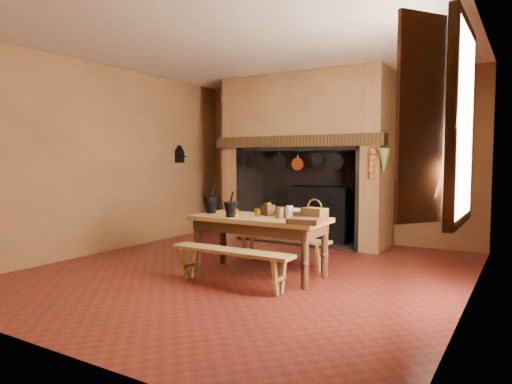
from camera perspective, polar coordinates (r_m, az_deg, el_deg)
floor at (r=5.78m, az=-1.03°, el=-9.87°), size 5.50×5.50×0.00m
ceiling at (r=5.79m, az=-1.07°, el=18.14°), size 5.50×5.50×0.00m
back_wall at (r=8.07m, az=9.45°, el=4.05°), size 5.00×0.02×2.80m
wall_left at (r=7.26m, az=-18.02°, el=3.92°), size 0.02×5.50×2.80m
wall_right at (r=4.77m, az=25.31°, el=3.79°), size 0.02×5.50×2.80m
wall_front at (r=3.60m, az=-25.17°, el=3.85°), size 5.00×0.02×2.80m
chimney_breast at (r=7.80m, az=6.21°, el=7.11°), size 2.95×0.96×2.80m
iron_range at (r=7.86m, az=8.27°, el=-2.63°), size 1.12×0.55×1.60m
hearth_pans at (r=8.16m, az=1.05°, el=-5.11°), size 0.51×0.62×0.20m
hanging_pans at (r=7.36m, az=4.25°, el=3.79°), size 1.92×0.29×0.27m
onion_string at (r=6.83m, az=14.25°, el=3.41°), size 0.12×0.10×0.46m
herb_bunch at (r=6.78m, az=15.72°, el=3.80°), size 0.20×0.20×0.35m
window at (r=4.41m, az=22.91°, el=7.78°), size 0.39×1.75×1.76m
wall_coffee_mill at (r=8.30m, az=-9.53°, el=4.85°), size 0.23×0.16×0.31m
work_table at (r=5.49m, az=0.43°, el=-4.25°), size 1.64×0.73×0.71m
bench_front at (r=5.03m, az=-3.16°, el=-8.34°), size 1.47×0.26×0.41m
bench_back at (r=6.05m, az=3.31°, el=-6.55°), size 1.32×0.23×0.37m
mortar_large at (r=5.85m, az=-5.67°, el=-1.47°), size 0.21×0.21×0.36m
mortar_small at (r=5.43m, az=-3.23°, el=-2.07°), size 0.18×0.18×0.31m
coffee_grinder at (r=5.59m, az=1.52°, el=-2.17°), size 0.19×0.16×0.20m
brass_mug_a at (r=5.42m, az=-2.52°, el=-2.70°), size 0.08×0.08×0.09m
brass_mug_b at (r=5.50m, az=0.24°, el=-2.53°), size 0.11×0.11×0.10m
mixing_bowl at (r=5.46m, az=4.89°, el=-2.64°), size 0.45×0.45×0.09m
stoneware_crock at (r=5.29m, az=3.09°, el=-2.61°), size 0.14×0.14×0.13m
glass_jar at (r=5.25m, az=4.20°, el=-2.56°), size 0.11×0.11×0.15m
wicker_basket at (r=5.13m, az=7.32°, el=-2.69°), size 0.28×0.23×0.25m
wooden_tray at (r=4.90m, az=6.08°, el=-3.60°), size 0.36×0.28×0.06m
brass_cup at (r=5.53m, az=-2.76°, el=-2.57°), size 0.11×0.11×0.09m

